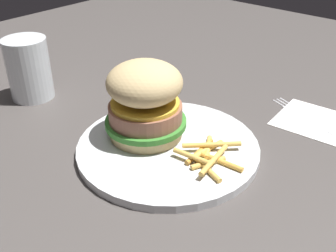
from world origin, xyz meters
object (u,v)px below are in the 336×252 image
Objects in this scene: sandwich at (145,101)px; drink_glass at (29,71)px; plate at (168,147)px; napkin at (313,120)px; fries_pile at (208,155)px; fork at (312,119)px.

sandwich reaches higher than drink_glass.
plate is 0.25m from napkin.
fork is (-0.21, 0.06, -0.01)m from fries_pile.
fries_pile is 0.87× the size of napkin.
plate reaches higher than fork.
sandwich is at bearing 95.76° from drink_glass.
drink_glass is (0.03, -0.36, 0.03)m from fries_pile.
sandwich reaches higher than napkin.
fork reaches higher than napkin.
plate is 2.19× the size of sandwich.
napkin is at bearing 143.40° from sandwich.
drink_glass is (0.03, -0.26, -0.02)m from sandwich.
plate is at bearing -28.80° from fork.
napkin is at bearing 164.68° from fries_pile.
napkin is 0.66× the size of fork.
fries_pile is at bearing -14.90° from fork.
plate is at bearing 95.24° from drink_glass.
fork is 1.55× the size of drink_glass.
sandwich is at bearing -85.51° from fries_pile.
sandwich is 1.10× the size of drink_glass.
sandwich reaches higher than fries_pile.
sandwich is at bearing -36.60° from napkin.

